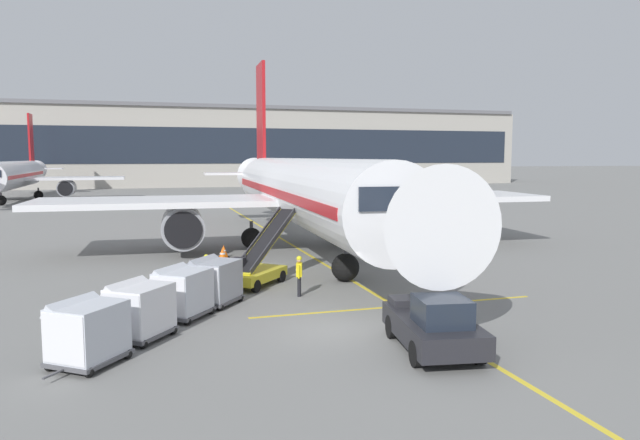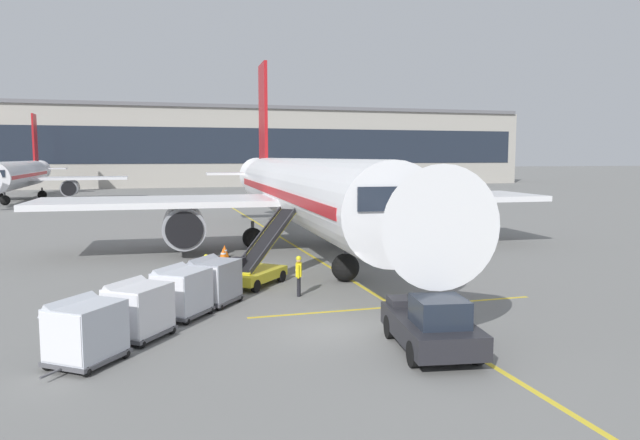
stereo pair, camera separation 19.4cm
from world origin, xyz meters
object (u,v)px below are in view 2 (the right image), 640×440
at_px(baggage_cart_third, 137,309).
at_px(safety_cone_wingtip, 223,255).
at_px(parked_airplane, 301,192).
at_px(baggage_cart_lead, 213,280).
at_px(ground_crew_by_carts, 206,271).
at_px(ground_crew_by_loader, 299,273).
at_px(belt_loader, 257,265).
at_px(baggage_cart_second, 181,291).
at_px(baggage_cart_fourth, 85,330).
at_px(safety_cone_engine_keepout, 225,251).
at_px(distant_airplane, 18,175).
at_px(pushback_tug, 432,325).

relative_size(baggage_cart_third, safety_cone_wingtip, 3.34).
height_order(parked_airplane, baggage_cart_lead, parked_airplane).
relative_size(ground_crew_by_carts, safety_cone_wingtip, 2.19).
xyz_separation_m(baggage_cart_third, ground_crew_by_loader, (6.51, 4.31, -0.00)).
height_order(belt_loader, ground_crew_by_carts, belt_loader).
distance_m(baggage_cart_third, ground_crew_by_carts, 6.46).
relative_size(belt_loader, baggage_cart_lead, 1.76).
bearing_deg(baggage_cart_second, ground_crew_by_loader, 22.55).
height_order(baggage_cart_lead, ground_crew_by_carts, baggage_cart_lead).
bearing_deg(safety_cone_wingtip, baggage_cart_fourth, -110.28).
height_order(belt_loader, safety_cone_engine_keepout, belt_loader).
bearing_deg(safety_cone_wingtip, distant_airplane, 110.66).
bearing_deg(baggage_cart_third, baggage_cart_lead, 53.64).
distance_m(baggage_cart_second, distant_airplane, 70.06).
xyz_separation_m(baggage_cart_lead, baggage_cart_third, (-2.86, -3.89, 0.00)).
distance_m(safety_cone_engine_keepout, distant_airplane, 58.99).
relative_size(pushback_tug, ground_crew_by_carts, 2.67).
relative_size(baggage_cart_second, ground_crew_by_carts, 1.52).
bearing_deg(ground_crew_by_carts, belt_loader, 27.21).
bearing_deg(safety_cone_wingtip, ground_crew_by_carts, -101.97).
relative_size(baggage_cart_third, safety_cone_engine_keepout, 3.52).
distance_m(ground_crew_by_carts, distant_airplane, 66.95).
height_order(ground_crew_by_carts, safety_cone_engine_keepout, ground_crew_by_carts).
distance_m(baggage_cart_lead, ground_crew_by_carts, 1.95).
height_order(baggage_cart_third, ground_crew_by_carts, baggage_cart_third).
xyz_separation_m(belt_loader, ground_crew_by_carts, (-2.45, -1.26, 0.08)).
relative_size(parked_airplane, baggage_cart_lead, 16.18).
height_order(belt_loader, pushback_tug, belt_loader).
relative_size(baggage_cart_third, ground_crew_by_carts, 1.52).
relative_size(baggage_cart_lead, baggage_cart_fourth, 1.00).
relative_size(baggage_cart_second, baggage_cart_fourth, 1.00).
distance_m(parked_airplane, ground_crew_by_carts, 13.53).
distance_m(baggage_cart_fourth, safety_cone_engine_keepout, 18.10).
bearing_deg(baggage_cart_second, baggage_cart_lead, 50.53).
height_order(baggage_cart_lead, pushback_tug, baggage_cart_lead).
distance_m(pushback_tug, ground_crew_by_carts, 11.30).
relative_size(belt_loader, baggage_cart_fourth, 1.76).
relative_size(baggage_cart_second, safety_cone_engine_keepout, 3.52).
bearing_deg(safety_cone_wingtip, safety_cone_engine_keepout, 79.63).
relative_size(baggage_cart_lead, safety_cone_engine_keepout, 3.52).
xyz_separation_m(baggage_cart_third, ground_crew_by_carts, (2.77, 5.84, -0.00)).
bearing_deg(baggage_cart_fourth, distant_airplane, 102.03).
bearing_deg(baggage_cart_fourth, safety_cone_engine_keepout, 70.41).
height_order(baggage_cart_fourth, safety_cone_wingtip, baggage_cart_fourth).
relative_size(ground_crew_by_carts, safety_cone_engine_keepout, 2.31).
bearing_deg(baggage_cart_second, baggage_cart_fourth, -123.89).
bearing_deg(parked_airplane, baggage_cart_fourth, -120.51).
bearing_deg(baggage_cart_second, baggage_cart_third, -123.89).
relative_size(ground_crew_by_loader, safety_cone_engine_keepout, 2.31).
distance_m(baggage_cart_fourth, ground_crew_by_carts, 8.96).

